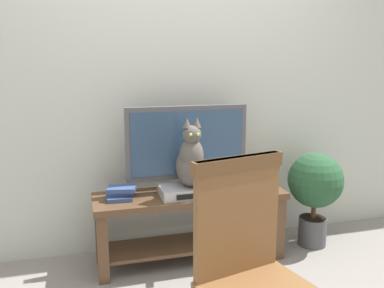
% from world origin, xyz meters
% --- Properties ---
extents(back_wall, '(7.00, 0.12, 2.80)m').
position_xyz_m(back_wall, '(0.00, 0.83, 1.40)').
color(back_wall, '#B7BCB2').
rests_on(back_wall, ground).
extents(tv_stand, '(1.34, 0.40, 0.50)m').
position_xyz_m(tv_stand, '(0.03, 0.46, 0.35)').
color(tv_stand, '#513823').
rests_on(tv_stand, ground).
extents(tv, '(0.86, 0.20, 0.60)m').
position_xyz_m(tv, '(0.03, 0.54, 0.82)').
color(tv, '#4C4C51').
rests_on(tv, tv_stand).
extents(media_box, '(0.41, 0.24, 0.07)m').
position_xyz_m(media_box, '(0.01, 0.40, 0.54)').
color(media_box, '#ADADB2').
rests_on(media_box, tv_stand).
extents(cat, '(0.19, 0.33, 0.48)m').
position_xyz_m(cat, '(0.01, 0.39, 0.75)').
color(cat, '#514C47').
rests_on(cat, media_box).
extents(wooden_chair, '(0.52, 0.53, 1.02)m').
position_xyz_m(wooden_chair, '(-0.04, -0.75, 0.59)').
color(wooden_chair, brown).
rests_on(wooden_chair, ground).
extents(book_stack, '(0.21, 0.18, 0.08)m').
position_xyz_m(book_stack, '(-0.46, 0.47, 0.54)').
color(book_stack, '#33477A').
rests_on(book_stack, tv_stand).
extents(potted_plant, '(0.42, 0.42, 0.73)m').
position_xyz_m(potted_plant, '(1.01, 0.44, 0.47)').
color(potted_plant, '#47474C').
rests_on(potted_plant, ground).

